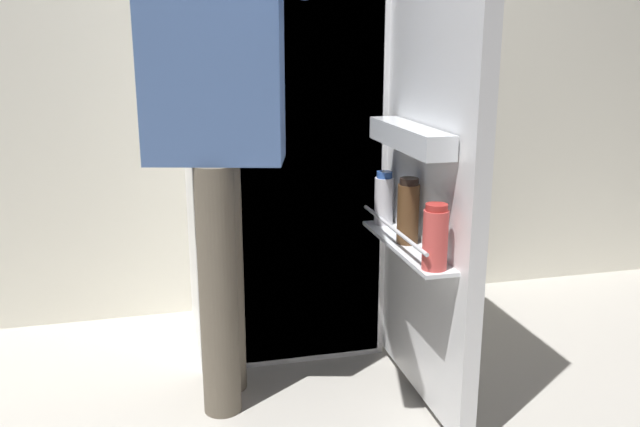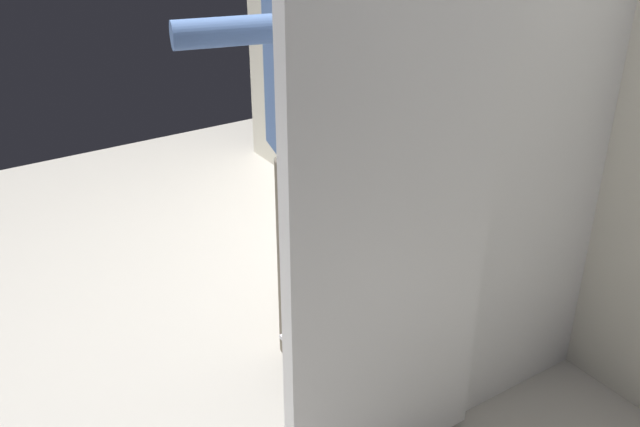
% 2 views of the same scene
% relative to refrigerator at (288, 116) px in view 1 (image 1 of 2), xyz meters
% --- Properties ---
extents(ground_plane, '(5.57, 5.57, 0.00)m').
position_rel_refrigerator_xyz_m(ground_plane, '(-0.03, -0.49, -0.88)').
color(ground_plane, '#B7B2A8').
extents(kitchen_wall, '(4.40, 0.10, 2.58)m').
position_rel_refrigerator_xyz_m(kitchen_wall, '(-0.03, 0.40, 0.40)').
color(kitchen_wall, silver).
rests_on(kitchen_wall, ground_plane).
extents(refrigerator, '(0.73, 1.25, 1.77)m').
position_rel_refrigerator_xyz_m(refrigerator, '(0.00, 0.00, 0.00)').
color(refrigerator, white).
rests_on(refrigerator, ground_plane).
extents(person, '(0.54, 0.77, 1.61)m').
position_rel_refrigerator_xyz_m(person, '(-0.29, -0.43, 0.08)').
color(person, '#665B4C').
rests_on(person, ground_plane).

